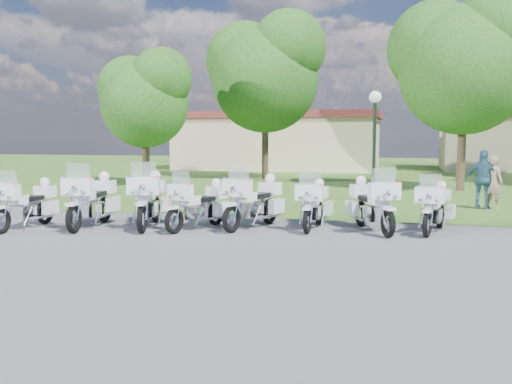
% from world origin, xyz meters
% --- Properties ---
extents(ground, '(100.00, 100.00, 0.00)m').
position_xyz_m(ground, '(0.00, 0.00, 0.00)').
color(ground, '#5D5D62').
rests_on(ground, ground).
extents(grass_lawn, '(100.00, 48.00, 0.01)m').
position_xyz_m(grass_lawn, '(0.00, 27.00, 0.00)').
color(grass_lawn, '#325E1D').
rests_on(grass_lawn, ground).
extents(motorcycle_0, '(0.82, 2.33, 1.56)m').
position_xyz_m(motorcycle_0, '(-6.69, -0.28, 0.65)').
color(motorcycle_0, black).
rests_on(motorcycle_0, ground).
extents(motorcycle_1, '(1.00, 2.58, 1.73)m').
position_xyz_m(motorcycle_1, '(-5.17, 0.36, 0.72)').
color(motorcycle_1, black).
rests_on(motorcycle_1, ground).
extents(motorcycle_2, '(1.26, 2.58, 1.76)m').
position_xyz_m(motorcycle_2, '(-3.69, 0.74, 0.74)').
color(motorcycle_2, black).
rests_on(motorcycle_2, ground).
extents(motorcycle_3, '(1.24, 2.21, 1.55)m').
position_xyz_m(motorcycle_3, '(-2.31, 0.73, 0.65)').
color(motorcycle_3, black).
rests_on(motorcycle_3, ground).
extents(motorcycle_4, '(1.33, 2.43, 1.69)m').
position_xyz_m(motorcycle_4, '(-0.97, 1.30, 0.71)').
color(motorcycle_4, black).
rests_on(motorcycle_4, ground).
extents(motorcycle_5, '(0.78, 2.27, 1.52)m').
position_xyz_m(motorcycle_5, '(0.57, 1.55, 0.64)').
color(motorcycle_5, black).
rests_on(motorcycle_5, ground).
extents(motorcycle_6, '(1.45, 2.28, 1.65)m').
position_xyz_m(motorcycle_6, '(2.03, 1.53, 0.69)').
color(motorcycle_6, black).
rests_on(motorcycle_6, ground).
extents(motorcycle_7, '(1.08, 2.21, 1.51)m').
position_xyz_m(motorcycle_7, '(3.59, 1.76, 0.63)').
color(motorcycle_7, black).
rests_on(motorcycle_7, ground).
extents(lamp_post, '(0.44, 0.44, 4.00)m').
position_xyz_m(lamp_post, '(1.77, 7.77, 3.03)').
color(lamp_post, black).
rests_on(lamp_post, ground).
extents(tree_0, '(4.91, 4.19, 6.55)m').
position_xyz_m(tree_0, '(-9.31, 12.34, 4.33)').
color(tree_0, '#38281C').
rests_on(tree_0, ground).
extents(tree_1, '(6.87, 5.86, 9.16)m').
position_xyz_m(tree_1, '(-4.72, 17.90, 6.06)').
color(tree_1, '#38281C').
rests_on(tree_1, ground).
extents(tree_2, '(6.54, 5.58, 8.71)m').
position_xyz_m(tree_2, '(5.20, 13.41, 5.77)').
color(tree_2, '#38281C').
rests_on(tree_2, ground).
extents(building_west, '(14.56, 8.32, 4.10)m').
position_xyz_m(building_west, '(-6.00, 28.00, 2.07)').
color(building_west, '#C3B68D').
rests_on(building_west, ground).
extents(bystander_a, '(0.76, 0.74, 1.75)m').
position_xyz_m(bystander_a, '(5.67, 6.83, 0.88)').
color(bystander_a, gray).
rests_on(bystander_a, ground).
extents(bystander_c, '(1.20, 0.65, 1.94)m').
position_xyz_m(bystander_c, '(5.36, 6.84, 0.97)').
color(bystander_c, '#2E576F').
rests_on(bystander_c, ground).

